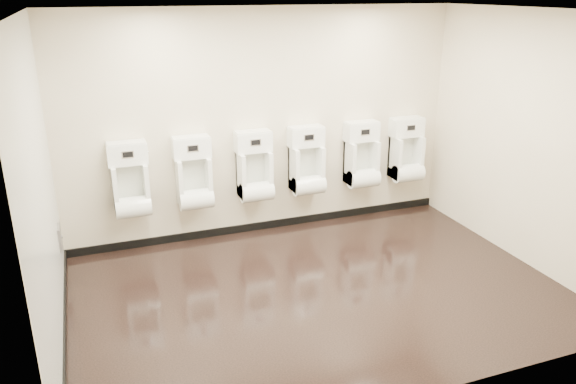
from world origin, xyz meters
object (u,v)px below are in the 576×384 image
Objects in this scene: urinal_0 at (131,185)px; urinal_3 at (307,166)px; urinal_5 at (407,154)px; access_panel at (60,237)px; urinal_1 at (194,178)px; urinal_2 at (255,171)px; urinal_4 at (362,159)px.

urinal_0 and urinal_3 have the same top height.
urinal_5 is (3.65, 0.00, 0.00)m from urinal_0.
access_panel is 0.96m from urinal_0.
urinal_1 reaches higher than access_panel.
access_panel is 2.35m from urinal_2.
urinal_0 is 1.00× the size of urinal_2.
urinal_2 and urinal_5 have the same top height.
urinal_2 is (1.49, 0.00, 0.00)m from urinal_0.
urinal_4 is (1.48, 0.00, 0.00)m from urinal_2.
access_panel is 3.04m from urinal_3.
access_panel is at bearing -173.97° from urinal_4.
urinal_2 is at bearing 180.00° from urinal_3.
urinal_5 is at bearing 0.00° from urinal_2.
urinal_2 is 1.00× the size of urinal_3.
urinal_3 is (0.70, 0.00, 0.00)m from urinal_2.
urinal_4 is at bearing 0.00° from urinal_1.
urinal_1 is at bearing 180.00° from urinal_3.
access_panel is 3.81m from urinal_4.
urinal_1 is 1.00× the size of urinal_3.
urinal_1 and urinal_5 have the same top height.
urinal_3 and urinal_5 have the same top height.
urinal_2 is (0.76, 0.00, 0.00)m from urinal_1.
access_panel is 0.29× the size of urinal_5.
urinal_0 is 3.65m from urinal_5.
urinal_5 is (0.68, 0.00, 0.00)m from urinal_4.
urinal_5 is (2.92, 0.00, 0.00)m from urinal_1.
urinal_5 is (1.46, 0.00, 0.00)m from urinal_3.
urinal_0 is at bearing 180.00° from urinal_1.
urinal_2 reaches higher than access_panel.
access_panel is at bearing -172.41° from urinal_3.
urinal_1 is 2.24m from urinal_4.
urinal_1 is at bearing 180.00° from urinal_4.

